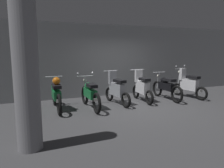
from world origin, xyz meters
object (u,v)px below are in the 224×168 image
motorbike_slot_4 (166,87)px  support_pillar (26,73)px  motorbike_slot_1 (90,94)px  motorbike_slot_3 (142,87)px  motorbike_slot_0 (56,94)px  motorbike_slot_5 (188,85)px  motorbike_slot_2 (117,90)px

motorbike_slot_4 → support_pillar: (-5.03, -2.59, 0.99)m
motorbike_slot_1 → motorbike_slot_3: motorbike_slot_3 is taller
motorbike_slot_4 → support_pillar: size_ratio=0.66×
motorbike_slot_1 → motorbike_slot_3: bearing=7.0°
motorbike_slot_4 → motorbike_slot_0: bearing=179.3°
motorbike_slot_1 → motorbike_slot_5: 4.18m
motorbike_slot_0 → motorbike_slot_4: 4.19m
motorbike_slot_2 → motorbike_slot_4: size_ratio=0.86×
motorbike_slot_1 → motorbike_slot_2: motorbike_slot_2 is taller
motorbike_slot_1 → support_pillar: (-1.89, -2.40, 0.99)m
support_pillar → motorbike_slot_1: bearing=51.8°
motorbike_slot_0 → support_pillar: size_ratio=0.66×
motorbike_slot_0 → motorbike_slot_3: 3.14m
motorbike_slot_5 → support_pillar: size_ratio=0.56×
motorbike_slot_5 → motorbike_slot_0: bearing=178.7°
motorbike_slot_2 → motorbike_slot_4: motorbike_slot_2 is taller
motorbike_slot_5 → support_pillar: 6.64m
motorbike_slot_0 → support_pillar: bearing=-107.7°
motorbike_slot_1 → motorbike_slot_2: 1.06m
motorbike_slot_0 → motorbike_slot_3: motorbike_slot_3 is taller
motorbike_slot_2 → motorbike_slot_3: (1.05, 0.05, 0.00)m
motorbike_slot_0 → support_pillar: support_pillar is taller
motorbike_slot_2 → motorbike_slot_5: 3.14m
motorbike_slot_0 → motorbike_slot_5: 5.22m
motorbike_slot_5 → support_pillar: (-6.07, -2.52, 0.95)m
motorbike_slot_4 → motorbike_slot_5: (1.04, -0.06, 0.04)m
motorbike_slot_0 → motorbike_slot_4: bearing=-0.7°
motorbike_slot_1 → support_pillar: bearing=-128.2°
motorbike_slot_4 → support_pillar: bearing=-152.8°
motorbike_slot_3 → motorbike_slot_5: motorbike_slot_5 is taller
motorbike_slot_2 → support_pillar: 4.04m
motorbike_slot_0 → motorbike_slot_3: size_ratio=1.16×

